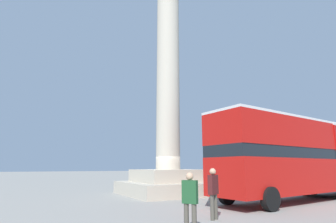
{
  "coord_description": "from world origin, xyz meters",
  "views": [
    {
      "loc": [
        -8.98,
        -16.11,
        1.82
      ],
      "look_at": [
        0.0,
        0.0,
        5.72
      ],
      "focal_mm": 28.0,
      "sensor_mm": 36.0,
      "label": 1
    }
  ],
  "objects_px": {
    "equestrian_statue": "(254,166)",
    "street_lamp": "(218,141)",
    "pedestrian_by_plinth": "(213,190)",
    "bus_b": "(288,155)",
    "monument_column": "(168,87)",
    "pedestrian_near_lamp": "(190,199)"
  },
  "relations": [
    {
      "from": "equestrian_statue",
      "to": "street_lamp",
      "type": "relative_size",
      "value": 1.21
    },
    {
      "from": "equestrian_statue",
      "to": "pedestrian_by_plinth",
      "type": "relative_size",
      "value": 3.58
    },
    {
      "from": "bus_b",
      "to": "equestrian_statue",
      "type": "xyz_separation_m",
      "value": [
        8.73,
        10.56,
        -0.57
      ]
    },
    {
      "from": "bus_b",
      "to": "equestrian_statue",
      "type": "distance_m",
      "value": 13.72
    },
    {
      "from": "street_lamp",
      "to": "pedestrian_by_plinth",
      "type": "relative_size",
      "value": 2.95
    },
    {
      "from": "monument_column",
      "to": "bus_b",
      "type": "height_order",
      "value": "monument_column"
    },
    {
      "from": "pedestrian_by_plinth",
      "to": "street_lamp",
      "type": "bearing_deg",
      "value": -154.87
    },
    {
      "from": "bus_b",
      "to": "pedestrian_by_plinth",
      "type": "xyz_separation_m",
      "value": [
        -6.63,
        -1.76,
        -1.43
      ]
    },
    {
      "from": "street_lamp",
      "to": "pedestrian_near_lamp",
      "type": "bearing_deg",
      "value": -135.42
    },
    {
      "from": "monument_column",
      "to": "equestrian_statue",
      "type": "distance_m",
      "value": 14.29
    },
    {
      "from": "monument_column",
      "to": "street_lamp",
      "type": "bearing_deg",
      "value": -63.49
    },
    {
      "from": "monument_column",
      "to": "bus_b",
      "type": "bearing_deg",
      "value": -60.36
    },
    {
      "from": "monument_column",
      "to": "pedestrian_near_lamp",
      "type": "height_order",
      "value": "monument_column"
    },
    {
      "from": "street_lamp",
      "to": "pedestrian_by_plinth",
      "type": "distance_m",
      "value": 7.18
    },
    {
      "from": "street_lamp",
      "to": "pedestrian_by_plinth",
      "type": "xyz_separation_m",
      "value": [
        -4.53,
        -5.03,
        -2.39
      ]
    },
    {
      "from": "monument_column",
      "to": "bus_b",
      "type": "relative_size",
      "value": 2.19
    },
    {
      "from": "pedestrian_by_plinth",
      "to": "bus_b",
      "type": "bearing_deg",
      "value": 172.01
    },
    {
      "from": "bus_b",
      "to": "street_lamp",
      "type": "bearing_deg",
      "value": 117.63
    },
    {
      "from": "pedestrian_near_lamp",
      "to": "pedestrian_by_plinth",
      "type": "relative_size",
      "value": 0.94
    },
    {
      "from": "equestrian_statue",
      "to": "pedestrian_by_plinth",
      "type": "height_order",
      "value": "equestrian_statue"
    },
    {
      "from": "street_lamp",
      "to": "equestrian_statue",
      "type": "bearing_deg",
      "value": 33.96
    },
    {
      "from": "pedestrian_near_lamp",
      "to": "street_lamp",
      "type": "bearing_deg",
      "value": 101.26
    }
  ]
}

